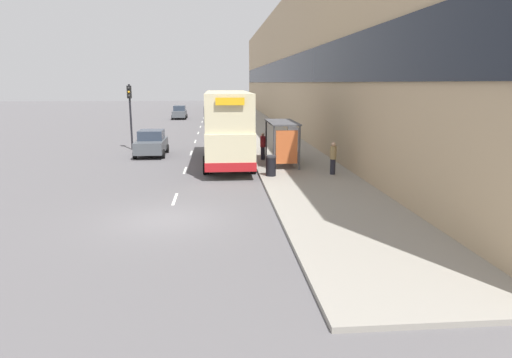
{
  "coord_description": "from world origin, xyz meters",
  "views": [
    {
      "loc": [
        1.82,
        -15.96,
        4.84
      ],
      "look_at": [
        4.39,
        13.93,
        -1.52
      ],
      "focal_mm": 32.0,
      "sensor_mm": 36.0,
      "label": 1
    }
  ],
  "objects_px": {
    "car_1": "(180,112)",
    "double_decker_bus_near": "(228,126)",
    "bus_shelter": "(286,135)",
    "car_2": "(217,112)",
    "car_0": "(151,143)",
    "litter_bin": "(271,166)",
    "traffic_light_far_kerb": "(130,106)",
    "pedestrian_at_shelter": "(263,146)",
    "pedestrian_1": "(333,158)"
  },
  "relations": [
    {
      "from": "double_decker_bus_near",
      "to": "car_2",
      "type": "relative_size",
      "value": 2.6
    },
    {
      "from": "car_2",
      "to": "pedestrian_1",
      "type": "xyz_separation_m",
      "value": [
        5.86,
        -39.92,
        0.14
      ]
    },
    {
      "from": "pedestrian_1",
      "to": "traffic_light_far_kerb",
      "type": "height_order",
      "value": "traffic_light_far_kerb"
    },
    {
      "from": "car_0",
      "to": "traffic_light_far_kerb",
      "type": "relative_size",
      "value": 0.85
    },
    {
      "from": "bus_shelter",
      "to": "litter_bin",
      "type": "distance_m",
      "value": 3.63
    },
    {
      "from": "car_0",
      "to": "car_2",
      "type": "height_order",
      "value": "car_2"
    },
    {
      "from": "pedestrian_at_shelter",
      "to": "pedestrian_1",
      "type": "xyz_separation_m",
      "value": [
        3.17,
        -4.96,
        0.01
      ]
    },
    {
      "from": "pedestrian_at_shelter",
      "to": "litter_bin",
      "type": "bearing_deg",
      "value": -91.08
    },
    {
      "from": "double_decker_bus_near",
      "to": "car_0",
      "type": "xyz_separation_m",
      "value": [
        -5.06,
        3.48,
        -1.44
      ]
    },
    {
      "from": "car_2",
      "to": "car_0",
      "type": "bearing_deg",
      "value": -98.11
    },
    {
      "from": "car_1",
      "to": "traffic_light_far_kerb",
      "type": "distance_m",
      "value": 29.1
    },
    {
      "from": "litter_bin",
      "to": "traffic_light_far_kerb",
      "type": "xyz_separation_m",
      "value": [
        -8.95,
        11.1,
        2.52
      ]
    },
    {
      "from": "double_decker_bus_near",
      "to": "car_1",
      "type": "xyz_separation_m",
      "value": [
        -5.65,
        35.38,
        -1.41
      ]
    },
    {
      "from": "bus_shelter",
      "to": "double_decker_bus_near",
      "type": "height_order",
      "value": "double_decker_bus_near"
    },
    {
      "from": "bus_shelter",
      "to": "pedestrian_at_shelter",
      "type": "bearing_deg",
      "value": 120.88
    },
    {
      "from": "double_decker_bus_near",
      "to": "traffic_light_far_kerb",
      "type": "xyz_separation_m",
      "value": [
        -6.88,
        6.39,
        0.9
      ]
    },
    {
      "from": "car_1",
      "to": "pedestrian_1",
      "type": "distance_m",
      "value": 41.44
    },
    {
      "from": "double_decker_bus_near",
      "to": "pedestrian_at_shelter",
      "type": "xyz_separation_m",
      "value": [
        2.17,
        0.37,
        -1.29
      ]
    },
    {
      "from": "car_1",
      "to": "pedestrian_1",
      "type": "bearing_deg",
      "value": 105.38
    },
    {
      "from": "pedestrian_at_shelter",
      "to": "traffic_light_far_kerb",
      "type": "height_order",
      "value": "traffic_light_far_kerb"
    },
    {
      "from": "car_1",
      "to": "pedestrian_1",
      "type": "xyz_separation_m",
      "value": [
        10.99,
        -39.96,
        0.12
      ]
    },
    {
      "from": "pedestrian_at_shelter",
      "to": "pedestrian_1",
      "type": "distance_m",
      "value": 5.88
    },
    {
      "from": "car_0",
      "to": "traffic_light_far_kerb",
      "type": "height_order",
      "value": "traffic_light_far_kerb"
    },
    {
      "from": "litter_bin",
      "to": "bus_shelter",
      "type": "bearing_deg",
      "value": 69.07
    },
    {
      "from": "car_1",
      "to": "double_decker_bus_near",
      "type": "bearing_deg",
      "value": 99.08
    },
    {
      "from": "car_2",
      "to": "pedestrian_1",
      "type": "bearing_deg",
      "value": -81.64
    },
    {
      "from": "car_0",
      "to": "pedestrian_at_shelter",
      "type": "relative_size",
      "value": 2.4
    },
    {
      "from": "pedestrian_at_shelter",
      "to": "pedestrian_1",
      "type": "bearing_deg",
      "value": -57.43
    },
    {
      "from": "car_1",
      "to": "car_2",
      "type": "distance_m",
      "value": 5.13
    },
    {
      "from": "double_decker_bus_near",
      "to": "bus_shelter",
      "type": "bearing_deg",
      "value": -24.62
    },
    {
      "from": "bus_shelter",
      "to": "pedestrian_1",
      "type": "height_order",
      "value": "bus_shelter"
    },
    {
      "from": "litter_bin",
      "to": "traffic_light_far_kerb",
      "type": "distance_m",
      "value": 14.48
    },
    {
      "from": "double_decker_bus_near",
      "to": "car_2",
      "type": "bearing_deg",
      "value": 90.85
    },
    {
      "from": "bus_shelter",
      "to": "litter_bin",
      "type": "xyz_separation_m",
      "value": [
        -1.22,
        -3.2,
        -1.21
      ]
    },
    {
      "from": "car_2",
      "to": "traffic_light_far_kerb",
      "type": "distance_m",
      "value": 29.72
    },
    {
      "from": "car_0",
      "to": "traffic_light_far_kerb",
      "type": "bearing_deg",
      "value": -58.17
    },
    {
      "from": "double_decker_bus_near",
      "to": "litter_bin",
      "type": "height_order",
      "value": "double_decker_bus_near"
    },
    {
      "from": "car_1",
      "to": "car_2",
      "type": "relative_size",
      "value": 1.0
    },
    {
      "from": "bus_shelter",
      "to": "double_decker_bus_near",
      "type": "xyz_separation_m",
      "value": [
        -3.3,
        1.51,
        0.41
      ]
    },
    {
      "from": "litter_bin",
      "to": "pedestrian_at_shelter",
      "type": "bearing_deg",
      "value": 88.92
    },
    {
      "from": "bus_shelter",
      "to": "pedestrian_1",
      "type": "distance_m",
      "value": 3.79
    },
    {
      "from": "litter_bin",
      "to": "car_2",
      "type": "bearing_deg",
      "value": 93.72
    },
    {
      "from": "traffic_light_far_kerb",
      "to": "bus_shelter",
      "type": "bearing_deg",
      "value": -37.84
    },
    {
      "from": "pedestrian_1",
      "to": "double_decker_bus_near",
      "type": "bearing_deg",
      "value": 139.34
    },
    {
      "from": "car_1",
      "to": "bus_shelter",
      "type": "bearing_deg",
      "value": 103.64
    },
    {
      "from": "pedestrian_at_shelter",
      "to": "litter_bin",
      "type": "distance_m",
      "value": 5.09
    },
    {
      "from": "double_decker_bus_near",
      "to": "pedestrian_at_shelter",
      "type": "bearing_deg",
      "value": 9.74
    },
    {
      "from": "bus_shelter",
      "to": "car_1",
      "type": "relative_size",
      "value": 1.02
    },
    {
      "from": "car_1",
      "to": "pedestrian_1",
      "type": "relative_size",
      "value": 2.44
    },
    {
      "from": "bus_shelter",
      "to": "car_0",
      "type": "xyz_separation_m",
      "value": [
        -8.36,
        4.99,
        -1.03
      ]
    }
  ]
}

